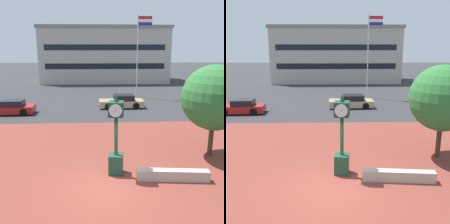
% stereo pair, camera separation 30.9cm
% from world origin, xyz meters
% --- Properties ---
extents(ground_plane, '(200.00, 200.00, 0.00)m').
position_xyz_m(ground_plane, '(0.00, 0.00, 0.00)').
color(ground_plane, '#2D2D30').
extents(plaza_brick_paving, '(44.00, 14.12, 0.01)m').
position_xyz_m(plaza_brick_paving, '(0.00, 3.06, 0.00)').
color(plaza_brick_paving, brown).
rests_on(plaza_brick_paving, ground).
extents(planter_wall, '(3.22, 0.72, 0.50)m').
position_xyz_m(planter_wall, '(2.99, 0.62, 0.25)').
color(planter_wall, '#ADA393').
rests_on(planter_wall, ground).
extents(street_clock, '(0.76, 0.80, 3.81)m').
position_xyz_m(street_clock, '(0.50, 1.43, 1.70)').
color(street_clock, '#19422D').
rests_on(street_clock, ground).
extents(plaza_tree, '(3.73, 3.47, 4.98)m').
position_xyz_m(plaza_tree, '(6.00, 3.39, 3.16)').
color(plaza_tree, '#42301E').
rests_on(plaza_tree, ground).
extents(car_street_near, '(4.15, 1.96, 1.28)m').
position_xyz_m(car_street_near, '(-8.10, 13.40, 0.57)').
color(car_street_near, maroon).
rests_on(car_street_near, ground).
extents(car_street_mid, '(4.26, 1.99, 1.28)m').
position_xyz_m(car_street_mid, '(10.12, 13.34, 0.57)').
color(car_street_mid, '#B7BABF').
rests_on(car_street_mid, ground).
extents(car_street_far, '(4.43, 2.02, 1.28)m').
position_xyz_m(car_street_far, '(2.05, 15.52, 0.57)').
color(car_street_far, tan).
rests_on(car_street_far, ground).
extents(flagpole_primary, '(1.69, 0.14, 9.62)m').
position_xyz_m(flagpole_primary, '(4.53, 21.11, 5.70)').
color(flagpole_primary, silver).
rests_on(flagpole_primary, ground).
extents(civic_building, '(21.90, 10.51, 9.41)m').
position_xyz_m(civic_building, '(0.92, 37.92, 4.71)').
color(civic_building, '#B2ADA3').
rests_on(civic_building, ground).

